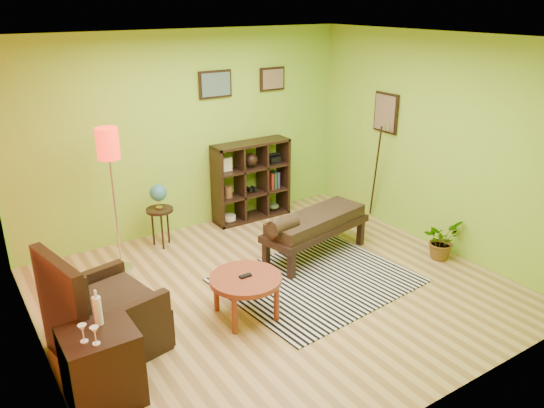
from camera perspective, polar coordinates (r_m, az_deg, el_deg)
ground at (r=6.24m, az=0.46°, el=-9.26°), size 5.00×5.00×0.00m
room_shell at (r=5.51m, az=-0.37°, el=6.87°), size 5.04×4.54×2.82m
zebra_rug at (r=6.46m, az=4.90°, el=-8.16°), size 2.30×1.94×0.01m
coffee_table at (r=5.60m, az=-2.86°, el=-8.40°), size 0.76×0.76×0.49m
armchair at (r=5.37m, az=-17.85°, el=-11.77°), size 1.06×1.06×1.10m
side_cabinet at (r=4.76m, az=-17.83°, el=-16.29°), size 0.58×0.52×1.00m
floor_lamp at (r=6.42m, az=-17.11°, el=4.86°), size 0.27×0.27×1.80m
globe_table at (r=7.19m, az=-12.09°, el=0.44°), size 0.36×0.36×0.88m
cube_shelf at (r=8.00m, az=-2.14°, el=2.53°), size 1.20×0.35×1.20m
bench at (r=6.84m, az=4.51°, el=-2.15°), size 1.62×0.84×0.72m
potted_plant at (r=7.22m, az=17.69°, el=-4.09°), size 0.56×0.60×0.40m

